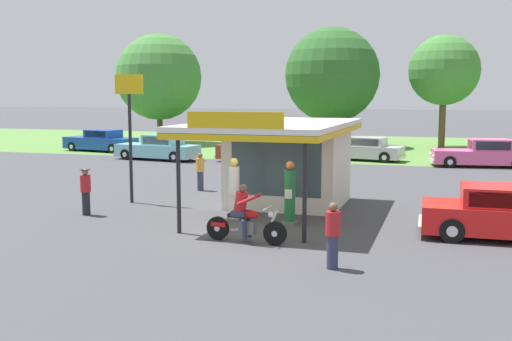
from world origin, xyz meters
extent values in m
plane|color=#424247|center=(0.00, 0.00, 0.00)|extent=(300.00, 300.00, 0.00)
cube|color=#56843D|center=(0.00, 30.00, 0.00)|extent=(120.00, 24.00, 0.01)
cube|color=silver|center=(0.17, 4.63, 1.45)|extent=(3.87, 3.66, 2.90)
cube|color=#384C56|center=(0.17, 2.82, 1.51)|extent=(3.10, 0.05, 1.85)
cube|color=silver|center=(0.17, 2.73, 2.98)|extent=(4.57, 7.95, 0.16)
cube|color=gold|center=(0.17, 2.73, 2.80)|extent=(4.57, 7.95, 0.18)
cube|color=gold|center=(0.17, -1.21, 3.28)|extent=(2.71, 0.08, 0.44)
cylinder|color=black|center=(2.00, -0.84, 1.45)|extent=(0.12, 0.12, 2.90)
cylinder|color=black|center=(-1.67, -0.84, 1.45)|extent=(0.12, 0.12, 2.90)
cube|color=slate|center=(-0.73, 1.23, 0.05)|extent=(0.44, 0.44, 0.10)
cylinder|color=silver|center=(-0.73, 1.23, 0.91)|extent=(0.34, 0.34, 1.62)
cube|color=white|center=(-0.73, 1.05, 0.99)|extent=(0.22, 0.02, 0.28)
sphere|color=#EACC4C|center=(-0.73, 1.23, 1.86)|extent=(0.26, 0.26, 0.26)
cube|color=slate|center=(1.07, 1.23, 0.05)|extent=(0.44, 0.44, 0.10)
cylinder|color=#1E6B33|center=(1.07, 1.23, 0.89)|extent=(0.34, 0.34, 1.58)
cube|color=white|center=(1.07, 1.05, 0.97)|extent=(0.22, 0.02, 0.28)
sphere|color=orange|center=(1.07, 1.23, 1.82)|extent=(0.26, 0.26, 0.26)
cylinder|color=black|center=(1.34, -1.37, 0.32)|extent=(0.65, 0.15, 0.64)
cylinder|color=silver|center=(1.34, -1.37, 0.32)|extent=(0.17, 0.13, 0.16)
cylinder|color=black|center=(-0.33, -1.23, 0.32)|extent=(0.65, 0.15, 0.64)
cylinder|color=silver|center=(-0.33, -1.23, 0.32)|extent=(0.17, 0.13, 0.16)
ellipsoid|color=#B21414|center=(0.61, -1.31, 0.78)|extent=(0.58, 0.29, 0.24)
cube|color=#59595E|center=(0.56, -1.31, 0.42)|extent=(0.46, 0.28, 0.36)
cube|color=black|center=(0.26, -1.28, 0.72)|extent=(0.50, 0.30, 0.10)
cylinder|color=silver|center=(1.24, -1.36, 0.60)|extent=(0.37, 0.10, 0.71)
cylinder|color=silver|center=(1.12, -1.35, 0.98)|extent=(0.09, 0.70, 0.04)
sphere|color=silver|center=(1.22, -1.36, 0.82)|extent=(0.16, 0.16, 0.16)
cube|color=#B21414|center=(-0.28, -1.24, 0.44)|extent=(0.45, 0.22, 0.12)
cylinder|color=silver|center=(0.17, -1.13, 0.28)|extent=(0.71, 0.14, 0.18)
cube|color=#2D3351|center=(0.33, -1.29, 0.78)|extent=(0.43, 0.37, 0.14)
cylinder|color=#2D3351|center=(0.54, -1.14, 0.38)|extent=(0.14, 0.24, 0.56)
cylinder|color=#2D3351|center=(0.51, -1.46, 0.38)|extent=(0.14, 0.24, 0.56)
cylinder|color=#B21E23|center=(0.37, -1.29, 1.09)|extent=(0.44, 0.35, 0.60)
sphere|color=brown|center=(0.43, -1.30, 1.47)|extent=(0.22, 0.22, 0.22)
cylinder|color=#B21E23|center=(0.62, -1.11, 1.18)|extent=(0.54, 0.13, 0.31)
cylinder|color=#B21E23|center=(0.59, -1.51, 1.18)|extent=(0.54, 0.13, 0.31)
cube|color=red|center=(6.95, 1.25, 1.19)|extent=(1.95, 1.72, 0.54)
cube|color=#283847|center=(6.93, 2.06, 1.19)|extent=(1.61, 0.08, 0.41)
cube|color=#283847|center=(6.98, 0.44, 1.19)|extent=(1.61, 0.08, 0.41)
cube|color=silver|center=(4.93, 1.19, 0.30)|extent=(0.18, 1.79, 0.18)
cylinder|color=black|center=(5.73, 2.10, 0.33)|extent=(0.67, 0.22, 0.66)
cylinder|color=silver|center=(5.73, 2.10, 0.33)|extent=(0.30, 0.23, 0.30)
cylinder|color=black|center=(5.79, 0.33, 0.33)|extent=(0.67, 0.22, 0.66)
cylinder|color=silver|center=(5.79, 0.33, 0.33)|extent=(0.30, 0.23, 0.30)
cube|color=#E55993|center=(7.38, 18.85, 0.55)|extent=(5.33, 2.60, 0.74)
cube|color=#E55993|center=(7.85, 18.92, 1.22)|extent=(2.32, 1.96, 0.62)
cube|color=#283847|center=(6.82, 18.78, 1.22)|extent=(0.24, 1.49, 0.49)
cube|color=#283847|center=(7.96, 18.09, 1.22)|extent=(1.78, 0.27, 0.47)
cube|color=#283847|center=(7.74, 19.74, 1.22)|extent=(1.78, 0.27, 0.47)
cube|color=silver|center=(4.82, 18.50, 0.30)|extent=(0.37, 1.83, 0.18)
sphere|color=white|center=(4.89, 17.89, 0.58)|extent=(0.18, 0.18, 0.18)
sphere|color=white|center=(4.73, 19.11, 0.58)|extent=(0.18, 0.18, 0.18)
cylinder|color=black|center=(5.78, 17.73, 0.33)|extent=(0.68, 0.29, 0.66)
cylinder|color=silver|center=(5.78, 17.73, 0.33)|extent=(0.32, 0.26, 0.30)
cylinder|color=black|center=(5.54, 19.51, 0.33)|extent=(0.68, 0.29, 0.66)
cylinder|color=silver|center=(5.54, 19.51, 0.33)|extent=(0.32, 0.26, 0.30)
cylinder|color=black|center=(8.98, 19.98, 0.33)|extent=(0.68, 0.29, 0.66)
cylinder|color=silver|center=(8.98, 19.98, 0.33)|extent=(0.32, 0.26, 0.30)
cube|color=#993819|center=(-4.70, 17.18, 0.59)|extent=(5.43, 2.42, 0.82)
cube|color=#993819|center=(-4.43, 17.15, 1.27)|extent=(2.56, 1.88, 0.55)
cube|color=#283847|center=(-5.60, 17.29, 1.27)|extent=(0.20, 1.43, 0.44)
cube|color=#283847|center=(-4.52, 16.36, 1.27)|extent=(2.02, 0.26, 0.42)
cube|color=#283847|center=(-4.34, 17.95, 1.27)|extent=(2.02, 0.26, 0.42)
cube|color=silver|center=(-7.34, 17.48, 0.30)|extent=(0.32, 1.75, 0.18)
cube|color=silver|center=(-2.06, 16.89, 0.30)|extent=(0.32, 1.75, 0.18)
sphere|color=white|center=(-7.41, 16.90, 0.63)|extent=(0.18, 0.18, 0.18)
sphere|color=white|center=(-7.28, 18.07, 0.63)|extent=(0.18, 0.18, 0.18)
cylinder|color=black|center=(-6.57, 16.53, 0.33)|extent=(0.68, 0.27, 0.66)
cylinder|color=silver|center=(-6.57, 16.53, 0.33)|extent=(0.32, 0.25, 0.30)
cylinder|color=black|center=(-6.37, 18.24, 0.33)|extent=(0.68, 0.27, 0.66)
cylinder|color=silver|center=(-6.37, 18.24, 0.33)|extent=(0.32, 0.25, 0.30)
cylinder|color=black|center=(-3.02, 16.13, 0.33)|extent=(0.68, 0.27, 0.66)
cylinder|color=silver|center=(-3.02, 16.13, 0.33)|extent=(0.32, 0.25, 0.30)
cylinder|color=black|center=(-2.83, 17.84, 0.33)|extent=(0.68, 0.27, 0.66)
cylinder|color=silver|center=(-2.83, 17.84, 0.33)|extent=(0.32, 0.25, 0.30)
cube|color=#7AC6D1|center=(-11.25, 16.65, 0.56)|extent=(5.34, 2.42, 0.76)
cube|color=#7AC6D1|center=(-10.83, 16.60, 1.24)|extent=(2.33, 1.83, 0.60)
cube|color=#283847|center=(-11.87, 16.73, 1.24)|extent=(0.22, 1.38, 0.48)
cube|color=#283847|center=(-10.93, 15.84, 1.24)|extent=(1.81, 0.26, 0.46)
cube|color=#283847|center=(-10.73, 17.36, 1.24)|extent=(1.81, 0.26, 0.46)
cube|color=silver|center=(-13.83, 16.99, 0.30)|extent=(0.33, 1.69, 0.18)
cube|color=silver|center=(-8.66, 16.32, 0.30)|extent=(0.33, 1.69, 0.18)
sphere|color=white|center=(-13.92, 16.42, 0.60)|extent=(0.18, 0.18, 0.18)
sphere|color=white|center=(-13.77, 17.55, 0.60)|extent=(0.18, 0.18, 0.18)
cylinder|color=black|center=(-13.09, 16.06, 0.33)|extent=(0.68, 0.28, 0.66)
cylinder|color=silver|center=(-13.09, 16.06, 0.33)|extent=(0.32, 0.26, 0.30)
cylinder|color=black|center=(-12.88, 17.70, 0.33)|extent=(0.68, 0.28, 0.66)
cylinder|color=silver|center=(-12.88, 17.70, 0.33)|extent=(0.32, 0.26, 0.30)
cylinder|color=black|center=(-9.62, 15.61, 0.33)|extent=(0.68, 0.28, 0.66)
cylinder|color=silver|center=(-9.62, 15.61, 0.33)|extent=(0.32, 0.26, 0.30)
cylinder|color=black|center=(-9.40, 17.25, 0.33)|extent=(0.68, 0.28, 0.66)
cylinder|color=silver|center=(-9.40, 17.25, 0.33)|extent=(0.32, 0.26, 0.30)
cube|color=#19479E|center=(-17.59, 20.44, 0.58)|extent=(5.53, 2.68, 0.81)
cube|color=#19479E|center=(-17.32, 20.39, 1.26)|extent=(2.41, 1.96, 0.54)
cube|color=#283847|center=(-18.37, 20.56, 1.26)|extent=(0.27, 1.44, 0.43)
cube|color=#283847|center=(-17.44, 19.60, 1.26)|extent=(1.83, 0.32, 0.41)
cube|color=#283847|center=(-17.19, 21.19, 1.26)|extent=(1.83, 0.32, 0.41)
cube|color=silver|center=(-20.23, 20.86, 0.30)|extent=(0.40, 1.77, 0.18)
cube|color=silver|center=(-14.94, 20.01, 0.30)|extent=(0.40, 1.77, 0.18)
sphere|color=white|center=(-20.34, 20.28, 0.62)|extent=(0.18, 0.18, 0.18)
sphere|color=white|center=(-20.15, 21.45, 0.62)|extent=(0.18, 0.18, 0.18)
cylinder|color=black|center=(-19.50, 19.86, 0.33)|extent=(0.68, 0.30, 0.66)
cylinder|color=silver|center=(-19.50, 19.86, 0.33)|extent=(0.33, 0.26, 0.30)
cylinder|color=black|center=(-19.23, 21.58, 0.33)|extent=(0.68, 0.30, 0.66)
cylinder|color=silver|center=(-19.23, 21.58, 0.33)|extent=(0.33, 0.26, 0.30)
cylinder|color=black|center=(-15.95, 19.29, 0.33)|extent=(0.68, 0.30, 0.66)
cylinder|color=silver|center=(-15.95, 19.29, 0.33)|extent=(0.33, 0.26, 0.30)
cylinder|color=black|center=(-15.67, 21.01, 0.33)|extent=(0.68, 0.30, 0.66)
cylinder|color=silver|center=(-15.67, 21.01, 0.33)|extent=(0.33, 0.26, 0.30)
cube|color=#B7B7BC|center=(0.67, 20.14, 0.53)|extent=(5.11, 2.59, 0.71)
cube|color=#B7B7BC|center=(1.06, 20.08, 1.15)|extent=(2.26, 1.91, 0.52)
cube|color=#283847|center=(0.08, 20.24, 1.15)|extent=(0.27, 1.41, 0.42)
cube|color=#283847|center=(0.93, 19.31, 1.15)|extent=(1.71, 0.31, 0.40)
cube|color=#283847|center=(1.19, 20.85, 1.15)|extent=(1.71, 0.31, 0.40)
cube|color=silver|center=(-1.77, 20.54, 0.30)|extent=(0.40, 1.72, 0.18)
cube|color=silver|center=(3.11, 19.74, 0.30)|extent=(0.40, 1.72, 0.18)
sphere|color=white|center=(-1.87, 19.97, 0.57)|extent=(0.18, 0.18, 0.18)
sphere|color=white|center=(-1.68, 21.12, 0.57)|extent=(0.18, 0.18, 0.18)
cylinder|color=black|center=(-1.10, 19.58, 0.33)|extent=(0.68, 0.30, 0.66)
cylinder|color=silver|center=(-1.10, 19.58, 0.33)|extent=(0.33, 0.27, 0.30)
cylinder|color=black|center=(-0.83, 21.25, 0.33)|extent=(0.68, 0.30, 0.66)
cylinder|color=silver|center=(-0.83, 21.25, 0.33)|extent=(0.33, 0.27, 0.30)
cylinder|color=black|center=(2.17, 19.04, 0.33)|extent=(0.68, 0.30, 0.66)
cylinder|color=silver|center=(2.17, 19.04, 0.33)|extent=(0.33, 0.27, 0.30)
cylinder|color=black|center=(2.45, 20.71, 0.33)|extent=(0.68, 0.30, 0.66)
cylinder|color=silver|center=(2.45, 20.71, 0.33)|extent=(0.33, 0.27, 0.30)
cylinder|color=#2D3351|center=(-4.10, 6.48, 0.40)|extent=(0.26, 0.26, 0.79)
cylinder|color=gold|center=(-4.10, 6.48, 1.07)|extent=(0.34, 0.34, 0.56)
sphere|color=brown|center=(-4.10, 6.48, 1.46)|extent=(0.21, 0.21, 0.21)
cylinder|color=#2D3351|center=(3.17, -3.04, 0.39)|extent=(0.26, 0.26, 0.78)
cylinder|color=#B21E23|center=(3.17, -3.04, 1.05)|extent=(0.34, 0.34, 0.55)
sphere|color=brown|center=(3.17, -3.04, 1.43)|extent=(0.21, 0.21, 0.21)
cylinder|color=black|center=(-5.70, 0.62, 0.39)|extent=(0.26, 0.26, 0.78)
cylinder|color=#B21E23|center=(-5.70, 0.62, 1.05)|extent=(0.34, 0.34, 0.55)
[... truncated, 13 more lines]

